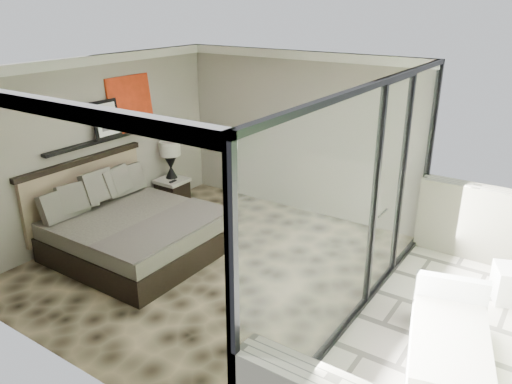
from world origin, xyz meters
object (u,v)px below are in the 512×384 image
Objects in this scene: bed at (132,230)px; table_lamp at (170,155)px; lounger at (449,347)px; nightstand at (173,193)px.

bed is 3.26× the size of table_lamp.
table_lamp is 0.39× the size of lounger.
bed is 4.60m from lounger.
nightstand is at bearing -45.20° from table_lamp.
bed is 1.27× the size of lounger.
table_lamp reaches higher than lounger.
nightstand is 5.57m from lounger.
bed is 2.01m from table_lamp.
lounger is at bearing -16.79° from table_lamp.
table_lamp is (-0.81, 1.74, 0.60)m from bed.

